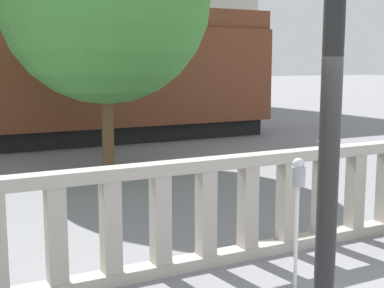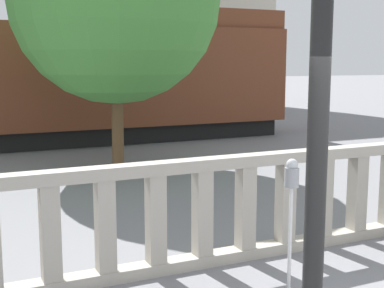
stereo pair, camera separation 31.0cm
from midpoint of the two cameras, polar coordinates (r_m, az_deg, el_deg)
name	(u,v)px [view 1 (the left image)]	position (r m, az deg, el deg)	size (l,w,h in m)	color
balustrade	(248,207)	(6.76, 4.67, -6.67)	(16.31, 0.24, 1.33)	#ADA599
lamppost	(332,74)	(4.70, 12.89, 7.32)	(0.40, 0.40, 5.00)	black
parking_meter	(298,187)	(5.74, 9.70, -4.54)	(0.15, 0.15, 1.46)	silver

